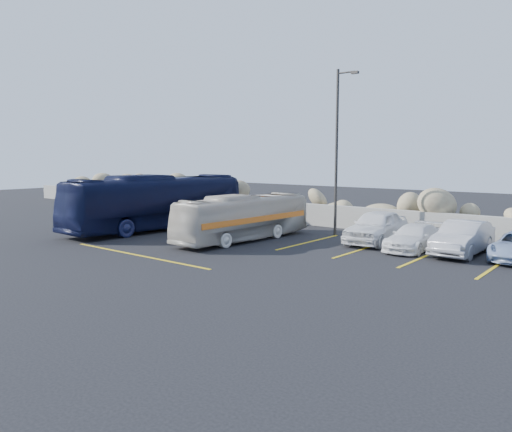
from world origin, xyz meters
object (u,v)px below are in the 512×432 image
Objects in this scene: lamppost at (338,148)px; car_b at (463,238)px; vintage_bus at (244,218)px; car_a at (376,227)px; car_c at (414,237)px; tour_coach at (157,202)px.

car_b is (6.33, -1.06, -3.63)m from lamppost.
vintage_bus reaches higher than car_a.
car_c is at bearing 22.05° from vintage_bus.
vintage_bus is 7.57m from car_c.
vintage_bus is 0.73× the size of tour_coach.
tour_coach is at bearing -175.13° from vintage_bus.
car_b reaches higher than car_c.
lamppost is at bearing 163.41° from car_c.
tour_coach is (-5.86, -0.25, 0.40)m from vintage_bus.
car_a reaches higher than car_c.
tour_coach reaches higher than car_a.
tour_coach is at bearing -153.88° from lamppost.
tour_coach is 15.17m from car_b.
lamppost is at bearing 27.78° from tour_coach.
car_c is (2.02, -0.69, -0.20)m from car_a.
car_a is at bearing -15.87° from lamppost.
car_c is at bearing -21.99° from car_a.
vintage_bus is 1.88× the size of car_b.
vintage_bus is at bearing -123.92° from lamppost.
tour_coach reaches higher than car_c.
lamppost is 9.88m from tour_coach.
car_a is at bearing 19.22° from tour_coach.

